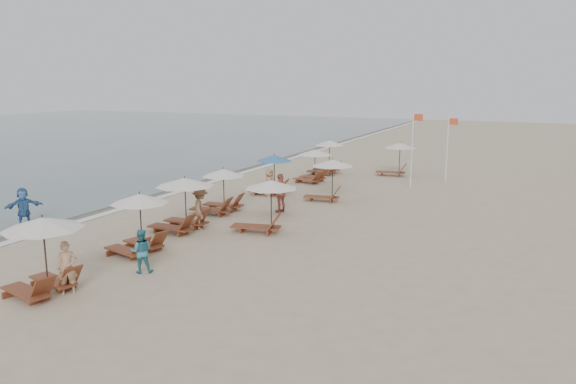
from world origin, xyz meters
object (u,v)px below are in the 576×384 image
at_px(lounger_station_3, 219,192).
at_px(inland_station_0, 264,202).
at_px(beachgoer_mid_b, 201,209).
at_px(waterline_walker, 24,207).
at_px(lounger_station_0, 41,253).
at_px(beachgoer_near, 67,268).
at_px(lounger_station_2, 181,203).
at_px(inland_station_1, 328,175).
at_px(beachgoer_mid_a, 141,251).
at_px(inland_station_2, 396,155).
at_px(lounger_station_4, 271,174).
at_px(lounger_station_6, 326,158).
at_px(beachgoer_far_a, 281,193).
at_px(flag_pole_near, 413,145).
at_px(beachgoer_far_b, 269,183).
at_px(lounger_station_1, 137,223).
at_px(lounger_station_5, 312,165).

xyz_separation_m(lounger_station_3, inland_station_0, (3.61, -2.26, 0.32)).
bearing_deg(beachgoer_mid_b, waterline_walker, 75.33).
height_order(lounger_station_0, beachgoer_near, lounger_station_0).
distance_m(lounger_station_2, inland_station_1, 8.92).
relative_size(beachgoer_near, beachgoer_mid_a, 1.09).
xyz_separation_m(inland_station_0, beachgoer_mid_b, (-2.70, -0.70, -0.42)).
bearing_deg(beachgoer_mid_b, inland_station_2, -48.52).
xyz_separation_m(inland_station_2, beachgoer_near, (-3.64, -24.97, -0.58)).
xyz_separation_m(lounger_station_4, waterline_walker, (-6.74, -10.80, -0.28)).
bearing_deg(lounger_station_2, lounger_station_6, 89.17).
bearing_deg(waterline_walker, beachgoer_far_a, -22.50).
bearing_deg(beachgoer_far_a, lounger_station_4, -121.91).
height_order(beachgoer_mid_b, flag_pole_near, flag_pole_near).
height_order(lounger_station_3, flag_pole_near, flag_pole_near).
xyz_separation_m(inland_station_0, beachgoer_near, (-2.18, -8.52, -0.53)).
distance_m(beachgoer_near, beachgoer_mid_b, 7.84).
bearing_deg(beachgoer_far_b, lounger_station_4, 36.66).
height_order(lounger_station_3, inland_station_2, inland_station_2).
bearing_deg(beachgoer_mid_a, lounger_station_1, -80.44).
relative_size(inland_station_1, beachgoer_far_b, 1.70).
bearing_deg(inland_station_2, lounger_station_6, -163.25).
bearing_deg(lounger_station_4, flag_pole_near, 38.37).
bearing_deg(lounger_station_1, waterline_walker, 171.18).
xyz_separation_m(lounger_station_3, beachgoer_mid_a, (2.21, -8.39, -0.27)).
xyz_separation_m(lounger_station_2, inland_station_1, (3.51, 8.20, 0.24)).
height_order(lounger_station_4, inland_station_2, lounger_station_4).
bearing_deg(lounger_station_4, beachgoer_near, -85.66).
bearing_deg(lounger_station_0, inland_station_2, 80.52).
bearing_deg(lounger_station_0, lounger_station_6, 90.66).
height_order(lounger_station_2, lounger_station_5, lounger_station_2).
bearing_deg(lounger_station_1, lounger_station_6, 90.48).
relative_size(lounger_station_2, inland_station_0, 0.97).
relative_size(beachgoer_mid_b, beachgoer_far_a, 0.95).
height_order(lounger_station_1, flag_pole_near, flag_pole_near).
xyz_separation_m(lounger_station_1, waterline_walker, (-7.24, 1.12, -0.32)).
bearing_deg(lounger_station_6, inland_station_0, -78.58).
distance_m(lounger_station_4, inland_station_2, 10.30).
relative_size(lounger_station_5, inland_station_1, 0.93).
bearing_deg(lounger_station_6, inland_station_1, -68.14).
bearing_deg(beachgoer_near, flag_pole_near, 30.64).
bearing_deg(beachgoer_mid_b, lounger_station_3, -17.84).
bearing_deg(beachgoer_near, lounger_station_4, 49.59).
distance_m(lounger_station_2, lounger_station_6, 16.35).
distance_m(lounger_station_1, inland_station_2, 21.46).
distance_m(beachgoer_near, flag_pole_near, 21.99).
height_order(lounger_station_0, lounger_station_1, lounger_station_0).
bearing_deg(beachgoer_near, lounger_station_1, 55.41).
relative_size(lounger_station_4, flag_pole_near, 0.51).
bearing_deg(beachgoer_far_b, lounger_station_1, -160.83).
bearing_deg(beachgoer_near, inland_station_1, 36.45).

